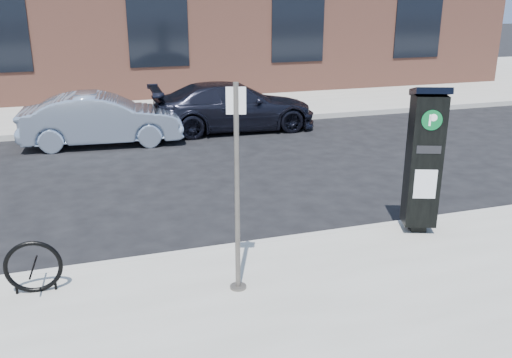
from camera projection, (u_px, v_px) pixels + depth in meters
name	position (u px, v px, depth m)	size (l,w,h in m)	color
ground	(286.00, 246.00, 7.92)	(120.00, 120.00, 0.00)	black
sidewalk_far	(154.00, 92.00, 20.53)	(60.00, 12.00, 0.15)	gray
curb_near	(287.00, 242.00, 7.87)	(60.00, 0.12, 0.16)	#9E9B93
curb_far	(184.00, 126.00, 15.13)	(60.00, 0.12, 0.16)	#9E9B93
parking_kiosk	(424.00, 159.00, 7.77)	(0.62, 0.58, 2.17)	black
sign_pole	(237.00, 192.00, 6.10)	(0.21, 0.20, 2.46)	#58524E
bike_rack	(33.00, 267.00, 6.31)	(0.66, 0.10, 0.66)	black
car_silver	(102.00, 119.00, 13.28)	(1.34, 3.85, 1.27)	#99AAC3
car_dark	(233.00, 106.00, 14.76)	(1.83, 4.49, 1.30)	black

